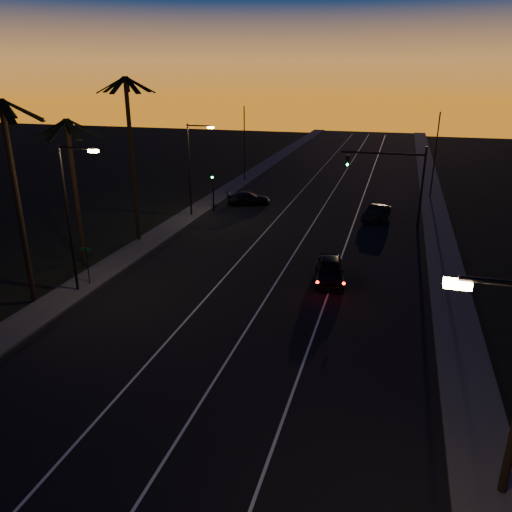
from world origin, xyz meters
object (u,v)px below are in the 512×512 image
(signal_mast, at_px, (395,172))
(lead_car, at_px, (330,270))
(right_car, at_px, (376,213))
(cross_car, at_px, (248,198))

(signal_mast, bearing_deg, lead_car, -103.49)
(signal_mast, bearing_deg, right_car, 135.38)
(signal_mast, distance_m, right_car, 4.47)
(lead_car, relative_size, right_car, 1.21)
(lead_car, xyz_separation_m, cross_car, (-10.86, 17.70, -0.13))
(signal_mast, xyz_separation_m, lead_car, (-3.37, -14.06, -4.00))
(signal_mast, distance_m, lead_car, 15.00)
(signal_mast, bearing_deg, cross_car, 165.66)
(right_car, bearing_deg, signal_mast, -44.62)
(lead_car, distance_m, right_car, 15.46)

